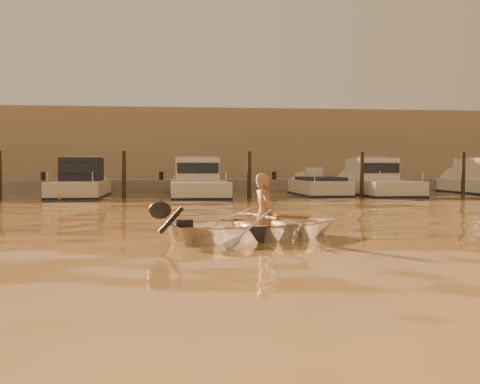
{
  "coord_description": "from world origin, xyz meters",
  "views": [
    {
      "loc": [
        -3.72,
        -11.74,
        1.37
      ],
      "look_at": [
        -1.98,
        2.48,
        0.75
      ],
      "focal_mm": 45.0,
      "sensor_mm": 36.0,
      "label": 1
    }
  ],
  "objects": [
    {
      "name": "piling_3",
      "position": [
        4.8,
        13.8,
        0.9
      ],
      "size": [
        0.18,
        0.18,
        2.2
      ],
      "primitive_type": "cylinder",
      "color": "#2D2319",
      "rests_on": "ground_plane"
    },
    {
      "name": "fender_b",
      "position": [
        -8.02,
        13.22,
        0.1
      ],
      "size": [
        0.3,
        0.3,
        0.3
      ],
      "primitive_type": "sphere",
      "color": "orange",
      "rests_on": "ground_plane"
    },
    {
      "name": "piling_0",
      "position": [
        -10.5,
        13.8,
        0.9
      ],
      "size": [
        0.18,
        0.18,
        2.2
      ],
      "primitive_type": "cylinder",
      "color": "#2D2319",
      "rests_on": "ground_plane"
    },
    {
      "name": "piling_1",
      "position": [
        -5.5,
        13.8,
        0.9
      ],
      "size": [
        0.18,
        0.18,
        2.2
      ],
      "primitive_type": "cylinder",
      "color": "#2D2319",
      "rests_on": "ground_plane"
    },
    {
      "name": "person",
      "position": [
        -1.89,
        -0.49,
        0.46
      ],
      "size": [
        0.51,
        0.64,
        1.53
      ],
      "primitive_type": "imported",
      "rotation": [
        0.0,
        0.0,
        1.85
      ],
      "color": "#A07450",
      "rests_on": "dinghy"
    },
    {
      "name": "fender_c",
      "position": [
        -1.77,
        12.79,
        0.1
      ],
      "size": [
        0.3,
        0.3,
        0.3
      ],
      "primitive_type": "sphere",
      "color": "white",
      "rests_on": "ground_plane"
    },
    {
      "name": "moored_boat_1",
      "position": [
        -7.59,
        16.0,
        0.62
      ],
      "size": [
        2.21,
        6.59,
        1.75
      ],
      "primitive_type": null,
      "color": "beige",
      "rests_on": "ground_plane"
    },
    {
      "name": "moored_boat_4",
      "position": [
        6.24,
        16.0,
        0.62
      ],
      "size": [
        2.38,
        7.28,
        1.75
      ],
      "primitive_type": null,
      "color": "silver",
      "rests_on": "ground_plane"
    },
    {
      "name": "dinghy",
      "position": [
        -1.98,
        -0.52,
        0.23
      ],
      "size": [
        3.94,
        3.28,
        0.7
      ],
      "primitive_type": "imported",
      "rotation": [
        0.0,
        0.0,
        1.85
      ],
      "color": "white",
      "rests_on": "ground_plane"
    },
    {
      "name": "oar_port",
      "position": [
        -1.74,
        -0.45,
        0.42
      ],
      "size": [
        1.04,
        1.88,
        0.13
      ],
      "primitive_type": "cylinder",
      "rotation": [
        1.54,
        0.0,
        0.49
      ],
      "color": "brown",
      "rests_on": "dinghy"
    },
    {
      "name": "fender_e",
      "position": [
        7.13,
        13.2,
        0.1
      ],
      "size": [
        0.3,
        0.3,
        0.3
      ],
      "primitive_type": "sphere",
      "color": "white",
      "rests_on": "ground_plane"
    },
    {
      "name": "outboard_motor",
      "position": [
        -3.43,
        -0.94,
        0.28
      ],
      "size": [
        0.98,
        0.63,
        0.7
      ],
      "primitive_type": null,
      "rotation": [
        0.0,
        0.0,
        0.28
      ],
      "color": "black",
      "rests_on": "dinghy"
    },
    {
      "name": "piling_4",
      "position": [
        9.5,
        13.8,
        0.9
      ],
      "size": [
        0.18,
        0.18,
        2.2
      ],
      "primitive_type": "cylinder",
      "color": "#2D2319",
      "rests_on": "ground_plane"
    },
    {
      "name": "moored_boat_2",
      "position": [
        -2.32,
        16.0,
        0.62
      ],
      "size": [
        2.46,
        8.17,
        1.75
      ],
      "primitive_type": null,
      "color": "silver",
      "rests_on": "ground_plane"
    },
    {
      "name": "quay",
      "position": [
        0.0,
        21.5,
        0.15
      ],
      "size": [
        52.0,
        4.0,
        1.0
      ],
      "primitive_type": "cube",
      "color": "gray",
      "rests_on": "ground_plane"
    },
    {
      "name": "ground_plane",
      "position": [
        0.0,
        0.0,
        0.0
      ],
      "size": [
        160.0,
        160.0,
        0.0
      ],
      "primitive_type": "plane",
      "color": "olive",
      "rests_on": "ground"
    },
    {
      "name": "moored_boat_3",
      "position": [
        3.43,
        16.0,
        0.22
      ],
      "size": [
        1.97,
        5.72,
        0.95
      ],
      "primitive_type": null,
      "color": "beige",
      "rests_on": "ground_plane"
    },
    {
      "name": "fender_d",
      "position": [
        3.34,
        14.04,
        0.1
      ],
      "size": [
        0.3,
        0.3,
        0.3
      ],
      "primitive_type": "sphere",
      "color": "orange",
      "rests_on": "ground_plane"
    },
    {
      "name": "waterfront_building",
      "position": [
        0.0,
        27.0,
        2.4
      ],
      "size": [
        46.0,
        7.0,
        4.8
      ],
      "primitive_type": "cube",
      "color": "#9E8466",
      "rests_on": "quay"
    },
    {
      "name": "piling_2",
      "position": [
        -0.2,
        13.8,
        0.9
      ],
      "size": [
        0.18,
        0.18,
        2.2
      ],
      "primitive_type": "cylinder",
      "color": "#2D2319",
      "rests_on": "ground_plane"
    },
    {
      "name": "oar_starboard",
      "position": [
        -1.94,
        -0.51,
        0.42
      ],
      "size": [
        0.28,
        2.1,
        0.13
      ],
      "primitive_type": "cylinder",
      "rotation": [
        1.54,
        0.0,
        0.11
      ],
      "color": "brown",
      "rests_on": "dinghy"
    }
  ]
}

